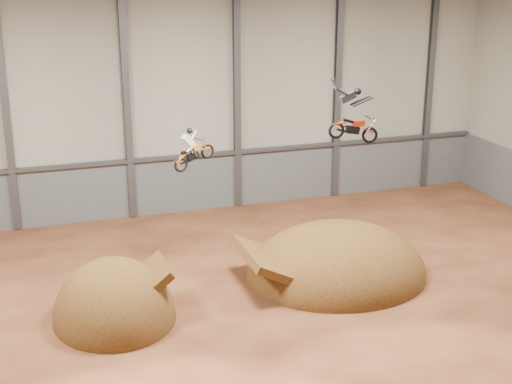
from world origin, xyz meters
TOP-DOWN VIEW (x-y plane):
  - floor at (0.00, 0.00)m, footprint 40.00×40.00m
  - back_wall at (0.00, 15.00)m, footprint 40.00×0.10m
  - lower_band_back at (0.00, 14.90)m, footprint 39.80×0.18m
  - steel_rail at (0.00, 14.75)m, footprint 39.80×0.35m
  - steel_column_1 at (-10.00, 14.80)m, footprint 0.40×0.36m
  - steel_column_2 at (-3.33, 14.80)m, footprint 0.40×0.36m
  - steel_column_3 at (3.33, 14.80)m, footprint 0.40×0.36m
  - steel_column_4 at (10.00, 14.80)m, footprint 0.40×0.36m
  - steel_column_5 at (16.67, 14.80)m, footprint 0.40×0.36m
  - takeoff_ramp at (-6.14, 2.10)m, footprint 5.28×6.10m
  - landing_ramp at (4.86, 3.11)m, footprint 9.04×8.00m
  - fmx_rider_a at (-1.34, 6.28)m, footprint 2.88×1.63m
  - fmx_rider_b at (4.70, 1.72)m, footprint 3.58×1.31m

SIDE VIEW (x-z plane):
  - floor at x=0.00m, z-range 0.00..0.00m
  - takeoff_ramp at x=-6.14m, z-range -2.64..2.64m
  - landing_ramp at x=4.86m, z-range -2.61..2.61m
  - lower_band_back at x=0.00m, z-range 0.00..3.50m
  - steel_rail at x=0.00m, z-range 3.45..3.65m
  - fmx_rider_a at x=-1.34m, z-range 5.14..7.74m
  - back_wall at x=0.00m, z-range 0.00..14.00m
  - steel_column_1 at x=-10.00m, z-range 0.05..13.95m
  - steel_column_2 at x=-3.33m, z-range 0.05..13.95m
  - steel_column_3 at x=3.33m, z-range 0.05..13.95m
  - steel_column_4 at x=10.00m, z-range 0.05..13.95m
  - steel_column_5 at x=16.67m, z-range 0.05..13.95m
  - fmx_rider_b at x=4.70m, z-range 6.95..10.10m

